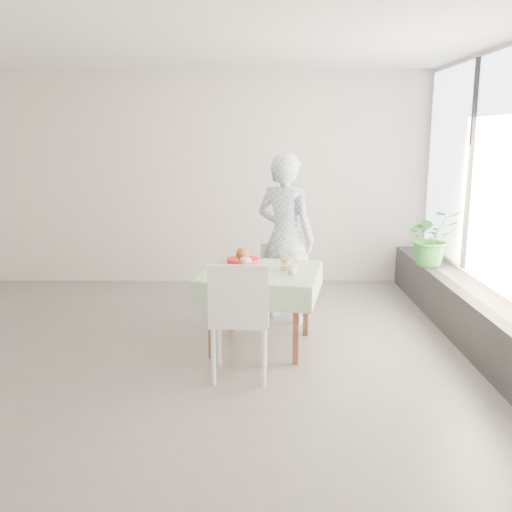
{
  "coord_description": "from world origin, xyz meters",
  "views": [
    {
      "loc": [
        0.69,
        -5.13,
        1.97
      ],
      "look_at": [
        0.7,
        0.06,
        0.87
      ],
      "focal_mm": 40.0,
      "sensor_mm": 36.0,
      "label": 1
    }
  ],
  "objects_px": {
    "main_dish": "(248,269)",
    "potted_plant": "(432,237)",
    "cafe_table": "(261,299)",
    "chair_far": "(281,298)",
    "chair_near": "(240,341)",
    "diner": "(285,238)",
    "juice_cup_orange": "(286,263)"
  },
  "relations": [
    {
      "from": "chair_far",
      "to": "main_dish",
      "type": "bearing_deg",
      "value": -110.12
    },
    {
      "from": "cafe_table",
      "to": "potted_plant",
      "type": "xyz_separation_m",
      "value": [
        1.97,
        1.26,
        0.37
      ]
    },
    {
      "from": "chair_near",
      "to": "potted_plant",
      "type": "height_order",
      "value": "potted_plant"
    },
    {
      "from": "chair_far",
      "to": "chair_near",
      "type": "relative_size",
      "value": 0.83
    },
    {
      "from": "chair_far",
      "to": "cafe_table",
      "type": "bearing_deg",
      "value": -105.97
    },
    {
      "from": "diner",
      "to": "main_dish",
      "type": "relative_size",
      "value": 5.65
    },
    {
      "from": "chair_near",
      "to": "potted_plant",
      "type": "distance_m",
      "value": 2.96
    },
    {
      "from": "diner",
      "to": "chair_far",
      "type": "bearing_deg",
      "value": 56.36
    },
    {
      "from": "diner",
      "to": "potted_plant",
      "type": "height_order",
      "value": "diner"
    },
    {
      "from": "diner",
      "to": "juice_cup_orange",
      "type": "distance_m",
      "value": 0.78
    },
    {
      "from": "chair_far",
      "to": "chair_near",
      "type": "distance_m",
      "value": 1.51
    },
    {
      "from": "cafe_table",
      "to": "main_dish",
      "type": "height_order",
      "value": "main_dish"
    },
    {
      "from": "chair_near",
      "to": "main_dish",
      "type": "relative_size",
      "value": 3.12
    },
    {
      "from": "cafe_table",
      "to": "main_dish",
      "type": "relative_size",
      "value": 3.84
    },
    {
      "from": "chair_far",
      "to": "juice_cup_orange",
      "type": "distance_m",
      "value": 0.94
    },
    {
      "from": "chair_near",
      "to": "juice_cup_orange",
      "type": "bearing_deg",
      "value": 59.55
    },
    {
      "from": "chair_near",
      "to": "juice_cup_orange",
      "type": "relative_size",
      "value": 3.38
    },
    {
      "from": "chair_near",
      "to": "juice_cup_orange",
      "type": "xyz_separation_m",
      "value": [
        0.41,
        0.7,
        0.5
      ]
    },
    {
      "from": "chair_far",
      "to": "juice_cup_orange",
      "type": "bearing_deg",
      "value": -88.96
    },
    {
      "from": "chair_far",
      "to": "main_dish",
      "type": "distance_m",
      "value": 1.13
    },
    {
      "from": "chair_near",
      "to": "cafe_table",
      "type": "bearing_deg",
      "value": 75.41
    },
    {
      "from": "cafe_table",
      "to": "chair_near",
      "type": "xyz_separation_m",
      "value": [
        -0.18,
        -0.7,
        -0.15
      ]
    },
    {
      "from": "juice_cup_orange",
      "to": "potted_plant",
      "type": "height_order",
      "value": "potted_plant"
    },
    {
      "from": "cafe_table",
      "to": "diner",
      "type": "xyz_separation_m",
      "value": [
        0.26,
        0.77,
        0.44
      ]
    },
    {
      "from": "chair_near",
      "to": "potted_plant",
      "type": "relative_size",
      "value": 1.52
    },
    {
      "from": "main_dish",
      "to": "potted_plant",
      "type": "height_order",
      "value": "potted_plant"
    },
    {
      "from": "cafe_table",
      "to": "chair_far",
      "type": "xyz_separation_m",
      "value": [
        0.22,
        0.75,
        -0.2
      ]
    },
    {
      "from": "chair_far",
      "to": "potted_plant",
      "type": "distance_m",
      "value": 1.91
    },
    {
      "from": "chair_far",
      "to": "juice_cup_orange",
      "type": "relative_size",
      "value": 2.82
    },
    {
      "from": "juice_cup_orange",
      "to": "potted_plant",
      "type": "relative_size",
      "value": 0.45
    },
    {
      "from": "cafe_table",
      "to": "chair_near",
      "type": "bearing_deg",
      "value": -104.59
    },
    {
      "from": "main_dish",
      "to": "potted_plant",
      "type": "xyz_separation_m",
      "value": [
        2.09,
        1.44,
        0.03
      ]
    }
  ]
}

